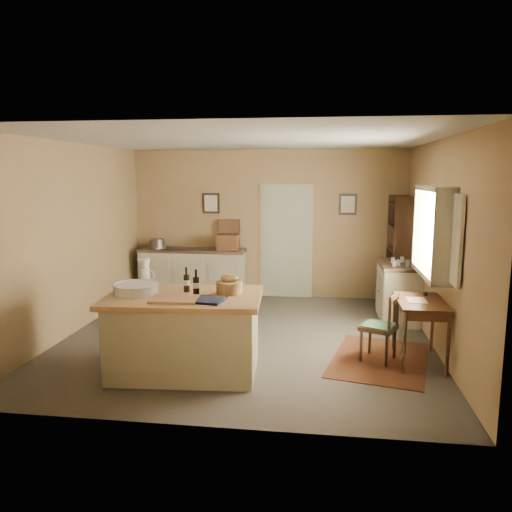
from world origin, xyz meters
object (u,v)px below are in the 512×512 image
at_px(work_island, 184,331).
at_px(shelving_unit, 402,252).
at_px(writing_desk, 421,308).
at_px(desk_chair, 378,327).
at_px(sideboard, 193,271).
at_px(right_cabinet, 398,291).

relative_size(work_island, shelving_unit, 0.95).
xyz_separation_m(writing_desk, shelving_unit, (0.15, 2.60, 0.28)).
bearing_deg(desk_chair, sideboard, 161.72).
relative_size(writing_desk, shelving_unit, 0.48).
bearing_deg(right_cabinet, shelving_unit, 79.52).
distance_m(work_island, right_cabinet, 3.68).
height_order(work_island, right_cabinet, work_island).
relative_size(sideboard, right_cabinet, 1.86).
xyz_separation_m(work_island, writing_desk, (2.72, 0.68, 0.19)).
bearing_deg(right_cabinet, writing_desk, -89.99).
bearing_deg(writing_desk, sideboard, 141.64).
distance_m(sideboard, shelving_unit, 3.73).
bearing_deg(sideboard, right_cabinet, -15.96).
bearing_deg(work_island, sideboard, 99.20).
bearing_deg(desk_chair, shelving_unit, 100.82).
bearing_deg(sideboard, work_island, -76.78).
distance_m(sideboard, writing_desk, 4.52).
relative_size(writing_desk, desk_chair, 1.09).
xyz_separation_m(work_island, shelving_unit, (2.87, 3.28, 0.46)).
relative_size(work_island, writing_desk, 1.99).
height_order(right_cabinet, shelving_unit, shelving_unit).
distance_m(desk_chair, right_cabinet, 1.87).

